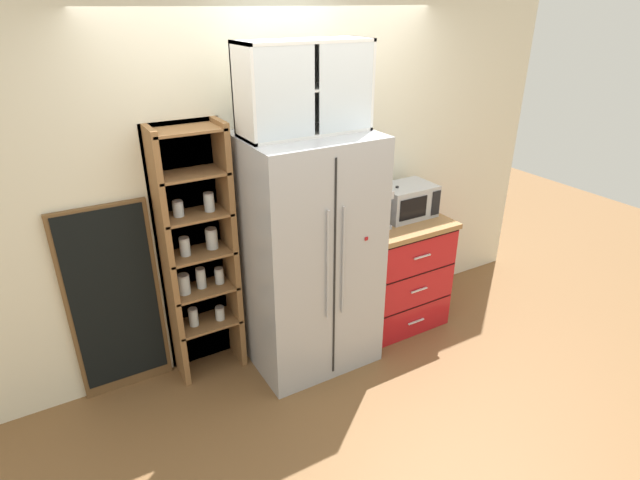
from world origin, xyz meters
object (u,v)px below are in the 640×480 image
(refrigerator, at_px, (308,254))
(mug_sage, at_px, (402,216))
(bottle_amber, at_px, (396,204))
(chalkboard_menu, at_px, (115,302))
(microwave, at_px, (406,201))
(coffee_maker, at_px, (374,207))

(refrigerator, height_order, mug_sage, refrigerator)
(bottle_amber, relative_size, chalkboard_menu, 0.20)
(microwave, relative_size, chalkboard_menu, 0.32)
(chalkboard_menu, bearing_deg, microwave, -5.91)
(chalkboard_menu, bearing_deg, refrigerator, -14.52)
(microwave, xyz_separation_m, bottle_amber, (-0.11, -0.01, -0.01))
(microwave, bearing_deg, chalkboard_menu, 174.09)
(coffee_maker, height_order, bottle_amber, coffee_maker)
(refrigerator, distance_m, bottle_amber, 0.88)
(microwave, relative_size, bottle_amber, 1.61)
(microwave, xyz_separation_m, chalkboard_menu, (-2.27, 0.23, -0.37))
(coffee_maker, bearing_deg, microwave, 6.87)
(microwave, height_order, coffee_maker, coffee_maker)
(refrigerator, distance_m, chalkboard_menu, 1.35)
(microwave, bearing_deg, mug_sage, -140.07)
(refrigerator, relative_size, coffee_maker, 5.63)
(microwave, xyz_separation_m, mug_sage, (-0.11, -0.09, -0.08))
(microwave, xyz_separation_m, coffee_maker, (-0.35, -0.04, 0.03))
(mug_sage, bearing_deg, bottle_amber, 91.14)
(coffee_maker, bearing_deg, bottle_amber, 8.40)
(chalkboard_menu, bearing_deg, mug_sage, -8.53)
(bottle_amber, distance_m, chalkboard_menu, 2.20)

